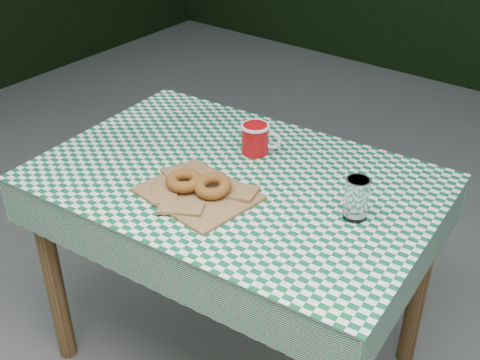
% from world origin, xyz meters
% --- Properties ---
extents(ground, '(60.00, 60.00, 0.00)m').
position_xyz_m(ground, '(0.00, 0.00, 0.00)').
color(ground, '#555550').
rests_on(ground, ground).
extents(table, '(1.20, 0.84, 0.75)m').
position_xyz_m(table, '(-0.09, -0.04, 0.38)').
color(table, brown).
rests_on(table, ground).
extents(tablecloth, '(1.22, 0.87, 0.01)m').
position_xyz_m(tablecloth, '(-0.09, -0.04, 0.75)').
color(tablecloth, '#0D542E').
rests_on(tablecloth, table).
extents(paper_bag, '(0.33, 0.28, 0.02)m').
position_xyz_m(paper_bag, '(-0.11, -0.18, 0.76)').
color(paper_bag, '#9B6A44').
rests_on(paper_bag, tablecloth).
extents(bagel_front, '(0.12, 0.12, 0.03)m').
position_xyz_m(bagel_front, '(-0.15, -0.18, 0.79)').
color(bagel_front, '#92521E').
rests_on(bagel_front, paper_bag).
extents(bagel_back, '(0.12, 0.12, 0.03)m').
position_xyz_m(bagel_back, '(-0.07, -0.16, 0.79)').
color(bagel_back, '#915E1E').
rests_on(bagel_back, paper_bag).
extents(coffee_mug, '(0.23, 0.23, 0.10)m').
position_xyz_m(coffee_mug, '(-0.13, 0.12, 0.80)').
color(coffee_mug, '#B00B0E').
rests_on(coffee_mug, tablecloth).
extents(drinking_glass, '(0.08, 0.08, 0.12)m').
position_xyz_m(drinking_glass, '(0.29, -0.01, 0.81)').
color(drinking_glass, white).
rests_on(drinking_glass, tablecloth).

